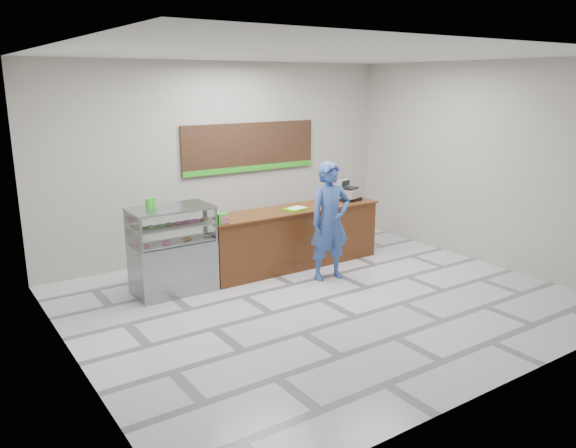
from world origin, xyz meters
TOP-DOWN VIEW (x-y plane):
  - floor at (0.00, 0.00)m, footprint 7.00×7.00m
  - back_wall at (0.00, 3.00)m, footprint 7.00×0.00m
  - ceiling at (0.00, 0.00)m, footprint 7.00×7.00m
  - sales_counter at (0.55, 1.55)m, footprint 3.26×0.76m
  - display_case at (-1.67, 1.55)m, footprint 1.22×0.72m
  - menu_board at (0.55, 2.96)m, footprint 2.80×0.06m
  - cash_register at (1.79, 1.58)m, footprint 0.48×0.49m
  - card_terminal at (1.61, 1.52)m, footprint 0.11×0.17m
  - serving_tray at (0.56, 1.47)m, footprint 0.45×0.37m
  - napkin_box at (-0.95, 1.56)m, footprint 0.17×0.17m
  - straw_cup at (-0.87, 1.74)m, footprint 0.08×0.08m
  - promo_box at (-0.95, 1.28)m, footprint 0.19×0.14m
  - donut_decal at (1.41, 1.52)m, footprint 0.15×0.15m
  - green_cup_left at (-1.96, 1.63)m, footprint 0.10×0.10m
  - green_cup_right at (-1.88, 1.69)m, footprint 0.10×0.10m
  - customer at (0.69, 0.70)m, footprint 0.76×0.56m

SIDE VIEW (x-z plane):
  - floor at x=0.00m, z-range 0.00..0.00m
  - sales_counter at x=0.55m, z-range 0.00..1.03m
  - display_case at x=-1.67m, z-range 0.01..1.34m
  - customer at x=0.69m, z-range 0.00..1.92m
  - donut_decal at x=1.41m, z-range 1.03..1.03m
  - serving_tray at x=0.56m, z-range 1.03..1.05m
  - card_terminal at x=1.61m, z-range 1.03..1.07m
  - straw_cup at x=-0.87m, z-range 1.03..1.15m
  - napkin_box at x=-0.95m, z-range 1.03..1.15m
  - promo_box at x=-0.95m, z-range 1.03..1.19m
  - cash_register at x=1.79m, z-range 0.99..1.35m
  - green_cup_left at x=-1.96m, z-range 1.33..1.48m
  - green_cup_right at x=-1.88m, z-range 1.33..1.48m
  - back_wall at x=0.00m, z-range -1.75..5.25m
  - menu_board at x=0.55m, z-range 1.48..2.38m
  - ceiling at x=0.00m, z-range 3.50..3.50m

